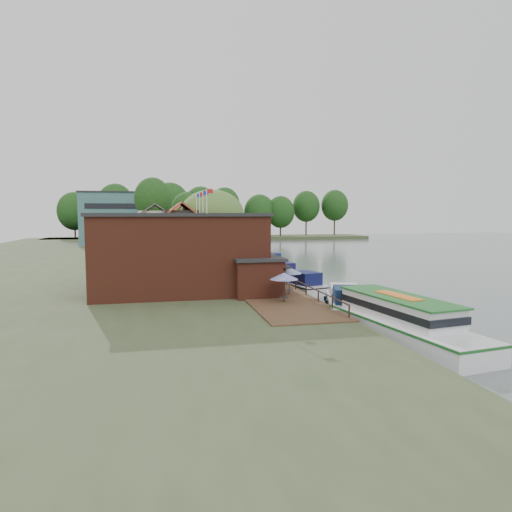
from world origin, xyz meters
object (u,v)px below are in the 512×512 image
umbrella_1 (289,281)px  cruiser_0 (346,298)px  umbrella_0 (284,287)px  hotel_block (137,218)px  cruiser_1 (297,281)px  cruiser_2 (278,270)px  cottage_a (181,238)px  cottage_b (156,234)px  cottage_c (180,232)px  umbrella_3 (259,268)px  tour_boat (404,318)px  cruiser_3 (262,260)px  umbrella_4 (253,265)px  pub (202,253)px  umbrella_2 (268,271)px  swan (353,321)px  willow (212,228)px

umbrella_1 → cruiser_0: umbrella_1 is taller
umbrella_0 → hotel_block: bearing=100.2°
cruiser_1 → cruiser_2: size_ratio=0.99×
cottage_a → cottage_b: 10.44m
hotel_block → cottage_c: size_ratio=2.99×
umbrella_3 → tour_boat: 21.98m
hotel_block → cruiser_2: 61.26m
cottage_b → tour_boat: bearing=-69.0°
cruiser_0 → tour_boat: size_ratio=0.76×
umbrella_1 → cruiser_1: 7.80m
cottage_c → cruiser_3: (11.42, -9.61, -3.99)m
cruiser_0 → tour_boat: (0.30, -8.48, 0.23)m
umbrella_4 → pub: bearing=-125.5°
cottage_c → umbrella_2: bearing=-76.8°
cottage_a → umbrella_4: 9.98m
cottage_c → umbrella_0: 41.16m
umbrella_2 → cruiser_1: size_ratio=0.25×
cruiser_0 → swan: cruiser_0 is taller
cruiser_3 → willow: bearing=-168.5°
willow → umbrella_4: willow is taller
umbrella_3 → cottage_a: bearing=131.5°
hotel_block → swan: bearing=-77.5°
pub → cruiser_3: 27.14m
willow → umbrella_4: size_ratio=4.39×
pub → cottage_c: cottage_c is taller
cruiser_3 → umbrella_0: bearing=-117.5°
umbrella_1 → cottage_a: bearing=114.7°
hotel_block → cruiser_2: size_ratio=2.63×
hotel_block → swan: hotel_block is taller
umbrella_2 → swan: (2.94, -14.08, -2.07)m
umbrella_0 → cruiser_1: (4.46, 10.55, -1.13)m
pub → umbrella_4: (6.86, 9.62, -2.36)m
umbrella_4 → cottage_a: bearing=145.6°
cruiser_1 → tour_boat: tour_boat is taller
cruiser_2 → cruiser_3: (0.56, 11.36, 0.10)m
umbrella_2 → umbrella_4: size_ratio=1.00×
willow → umbrella_2: 17.36m
umbrella_0 → umbrella_4: bearing=86.7°
umbrella_2 → cruiser_2: 10.30m
cruiser_2 → umbrella_1: bearing=-105.8°
umbrella_4 → cruiser_1: size_ratio=0.25×
cruiser_0 → cruiser_2: size_ratio=1.03×
hotel_block → cruiser_1: 69.81m
cottage_a → hotel_block: bearing=97.1°
cottage_b → umbrella_0: size_ratio=4.04×
cottage_c → umbrella_4: cottage_c is taller
cruiser_2 → umbrella_3: bearing=-124.0°
cottage_a → cottage_b: same height
pub → cruiser_2: bearing=50.2°
cruiser_1 → swan: bearing=-104.7°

